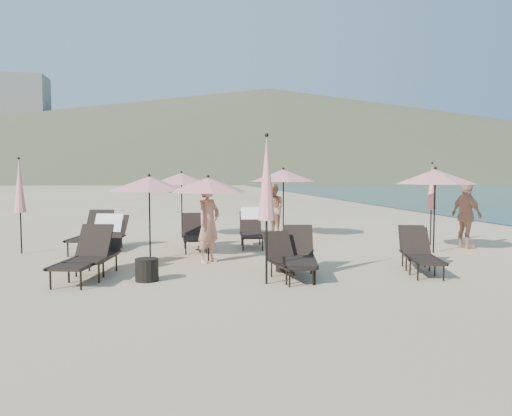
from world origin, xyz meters
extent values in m
plane|color=#D6BA8C|center=(0.00, 0.00, 0.00)|extent=(800.00, 800.00, 0.00)
cone|color=brown|center=(60.00, 300.00, 27.50)|extent=(690.00, 690.00, 55.00)
cone|color=brown|center=(190.00, 330.00, 16.00)|extent=(280.00, 280.00, 32.00)
cube|color=beige|center=(-70.00, 245.00, 24.00)|extent=(22.00, 18.00, 48.00)
cube|color=beige|center=(-45.00, 310.00, 19.00)|extent=(18.00, 16.00, 38.00)
cube|color=black|center=(-4.62, -0.21, 0.37)|extent=(0.93, 1.38, 0.05)
cube|color=black|center=(-4.42, 0.61, 0.68)|extent=(0.75, 0.62, 0.65)
cylinder|color=black|center=(-5.01, -0.66, 0.18)|extent=(0.04, 0.04, 0.36)
cylinder|color=black|center=(-4.76, 0.39, 0.18)|extent=(0.04, 0.04, 0.36)
cylinder|color=black|center=(-4.48, -0.79, 0.18)|extent=(0.04, 0.04, 0.36)
cylinder|color=black|center=(-4.22, 0.27, 0.18)|extent=(0.04, 0.04, 0.36)
cube|color=black|center=(-4.91, -0.09, 0.38)|extent=(0.37, 1.39, 0.04)
cube|color=black|center=(-4.30, -0.24, 0.38)|extent=(0.37, 1.39, 0.04)
cube|color=black|center=(-4.42, 0.34, 0.38)|extent=(0.90, 1.41, 0.05)
cube|color=black|center=(-4.26, 1.20, 0.70)|extent=(0.75, 0.61, 0.67)
cylinder|color=black|center=(-4.80, -0.14, 0.18)|extent=(0.04, 0.04, 0.37)
cylinder|color=black|center=(-4.59, 0.96, 0.18)|extent=(0.04, 0.04, 0.37)
cylinder|color=black|center=(-4.24, -0.25, 0.18)|extent=(0.04, 0.04, 0.37)
cylinder|color=black|center=(-4.03, 0.86, 0.18)|extent=(0.04, 0.04, 0.37)
cube|color=black|center=(-4.73, 0.46, 0.39)|extent=(0.31, 1.45, 0.04)
cube|color=black|center=(-4.09, 0.33, 0.39)|extent=(0.31, 1.45, 0.04)
cube|color=white|center=(-4.23, 1.36, 0.96)|extent=(0.63, 0.41, 0.41)
cube|color=black|center=(-0.66, -0.74, 0.32)|extent=(0.71, 1.15, 0.05)
cube|color=black|center=(-0.76, -0.02, 0.58)|extent=(0.61, 0.49, 0.56)
cylinder|color=black|center=(-0.82, -1.22, 0.15)|extent=(0.03, 0.03, 0.31)
cylinder|color=black|center=(-0.96, -0.30, 0.15)|extent=(0.03, 0.03, 0.31)
cylinder|color=black|center=(-0.36, -1.15, 0.15)|extent=(0.03, 0.03, 0.31)
cylinder|color=black|center=(-0.50, -0.23, 0.15)|extent=(0.03, 0.03, 0.31)
cube|color=black|center=(-0.93, -0.74, 0.32)|extent=(0.21, 1.21, 0.04)
cube|color=black|center=(-0.40, -0.66, 0.32)|extent=(0.21, 1.21, 0.04)
cube|color=black|center=(-0.47, -0.59, 0.35)|extent=(0.87, 1.31, 0.05)
cube|color=black|center=(-0.29, 0.20, 0.65)|extent=(0.71, 0.58, 0.62)
cylinder|color=black|center=(-0.83, -1.02, 0.17)|extent=(0.04, 0.04, 0.34)
cylinder|color=black|center=(-0.61, -0.01, 0.17)|extent=(0.04, 0.04, 0.34)
cylinder|color=black|center=(-0.32, -1.14, 0.17)|extent=(0.04, 0.04, 0.34)
cylinder|color=black|center=(-0.10, -0.13, 0.17)|extent=(0.04, 0.04, 0.34)
cube|color=black|center=(-0.75, -0.47, 0.36)|extent=(0.33, 1.33, 0.04)
cube|color=black|center=(-0.16, -0.61, 0.36)|extent=(0.33, 1.33, 0.04)
cube|color=black|center=(2.18, -0.26, 0.32)|extent=(0.88, 1.23, 0.05)
cube|color=black|center=(2.40, 0.45, 0.59)|extent=(0.67, 0.57, 0.57)
cylinder|color=black|center=(1.81, -0.63, 0.16)|extent=(0.03, 0.03, 0.31)
cylinder|color=black|center=(2.10, 0.28, 0.16)|extent=(0.03, 0.03, 0.31)
cylinder|color=black|center=(2.27, -0.77, 0.16)|extent=(0.03, 0.03, 0.31)
cylinder|color=black|center=(2.55, 0.13, 0.16)|extent=(0.03, 0.03, 0.31)
cube|color=black|center=(1.93, -0.13, 0.33)|extent=(0.41, 1.19, 0.04)
cube|color=black|center=(2.45, -0.30, 0.33)|extent=(0.41, 1.19, 0.04)
cube|color=black|center=(2.06, -0.72, 0.32)|extent=(0.82, 1.22, 0.05)
cube|color=black|center=(2.24, 0.00, 0.60)|extent=(0.66, 0.55, 0.57)
cylinder|color=black|center=(1.72, -1.11, 0.16)|extent=(0.03, 0.03, 0.31)
cylinder|color=black|center=(1.95, -0.19, 0.16)|extent=(0.03, 0.03, 0.31)
cylinder|color=black|center=(2.19, -1.23, 0.16)|extent=(0.03, 0.03, 0.31)
cylinder|color=black|center=(2.42, -0.30, 0.16)|extent=(0.03, 0.03, 0.31)
cube|color=black|center=(1.81, -0.61, 0.33)|extent=(0.34, 1.22, 0.04)
cube|color=black|center=(2.35, -0.74, 0.33)|extent=(0.34, 1.22, 0.04)
cube|color=black|center=(-4.99, 3.39, 0.38)|extent=(0.94, 1.43, 0.05)
cube|color=black|center=(-4.80, 4.26, 0.71)|extent=(0.77, 0.63, 0.68)
cylinder|color=black|center=(-5.38, 2.92, 0.19)|extent=(0.04, 0.04, 0.37)
cylinder|color=black|center=(-5.14, 4.02, 0.19)|extent=(0.04, 0.04, 0.37)
cylinder|color=black|center=(-4.83, 2.80, 0.19)|extent=(0.04, 0.04, 0.37)
cylinder|color=black|center=(-4.59, 3.90, 0.19)|extent=(0.04, 0.04, 0.37)
cube|color=black|center=(-5.30, 3.52, 0.39)|extent=(0.36, 1.45, 0.04)
cube|color=black|center=(-4.66, 3.38, 0.39)|extent=(0.36, 1.45, 0.04)
cube|color=black|center=(-4.58, 3.71, 0.32)|extent=(0.88, 1.23, 0.05)
cube|color=black|center=(-4.36, 4.42, 0.60)|extent=(0.67, 0.57, 0.57)
cylinder|color=black|center=(-4.95, 3.34, 0.16)|extent=(0.03, 0.03, 0.32)
cylinder|color=black|center=(-4.66, 4.25, 0.16)|extent=(0.03, 0.03, 0.32)
cylinder|color=black|center=(-4.49, 3.19, 0.16)|extent=(0.03, 0.03, 0.32)
cylinder|color=black|center=(-4.20, 4.11, 0.16)|extent=(0.03, 0.03, 0.32)
cube|color=black|center=(-4.83, 3.84, 0.33)|extent=(0.41, 1.21, 0.04)
cube|color=black|center=(-4.30, 3.67, 0.33)|extent=(0.41, 1.21, 0.04)
cube|color=black|center=(-2.26, 3.24, 0.35)|extent=(0.62, 1.19, 0.05)
cube|color=black|center=(-2.25, 4.04, 0.64)|extent=(0.62, 0.45, 0.61)
cylinder|color=black|center=(-2.52, 2.75, 0.17)|extent=(0.04, 0.04, 0.34)
cylinder|color=black|center=(-2.51, 3.77, 0.17)|extent=(0.04, 0.04, 0.34)
cylinder|color=black|center=(-2.01, 2.75, 0.17)|extent=(0.04, 0.04, 0.34)
cylinder|color=black|center=(-2.00, 3.76, 0.17)|extent=(0.04, 0.04, 0.34)
cube|color=black|center=(-2.56, 3.30, 0.36)|extent=(0.05, 1.33, 0.04)
cube|color=black|center=(-1.97, 3.29, 0.36)|extent=(0.05, 1.33, 0.04)
cube|color=black|center=(-0.70, 3.53, 0.35)|extent=(0.74, 1.25, 0.05)
cube|color=black|center=(-0.61, 4.32, 0.64)|extent=(0.66, 0.52, 0.61)
cylinder|color=black|center=(-1.02, 3.07, 0.17)|extent=(0.04, 0.04, 0.34)
cylinder|color=black|center=(-0.90, 4.08, 0.17)|extent=(0.04, 0.04, 0.34)
cylinder|color=black|center=(-0.51, 3.01, 0.17)|extent=(0.04, 0.04, 0.34)
cylinder|color=black|center=(-0.39, 4.02, 0.17)|extent=(0.04, 0.04, 0.34)
cube|color=black|center=(-0.99, 3.62, 0.36)|extent=(0.19, 1.33, 0.04)
cube|color=black|center=(-0.40, 3.55, 0.36)|extent=(0.19, 1.33, 0.04)
cube|color=white|center=(-0.60, 4.47, 0.87)|extent=(0.56, 0.34, 0.37)
cylinder|color=black|center=(-3.38, 2.22, 0.94)|extent=(0.04, 0.04, 1.89)
cone|color=#E2917F|center=(-3.38, 2.22, 1.80)|extent=(1.89, 1.89, 0.34)
sphere|color=black|center=(-3.38, 2.22, 2.00)|extent=(0.07, 0.07, 0.07)
cylinder|color=black|center=(-2.04, 1.70, 0.93)|extent=(0.04, 0.04, 1.87)
cone|color=#E2917F|center=(-2.04, 1.70, 1.78)|extent=(1.87, 1.87, 0.34)
sphere|color=black|center=(-2.04, 1.70, 1.97)|extent=(0.07, 0.07, 0.07)
cylinder|color=black|center=(3.77, 1.92, 1.03)|extent=(0.04, 0.04, 2.06)
cone|color=#E2917F|center=(3.77, 1.92, 1.96)|extent=(2.06, 2.06, 0.37)
sphere|color=black|center=(3.77, 1.92, 2.17)|extent=(0.08, 0.08, 0.08)
cylinder|color=black|center=(-2.52, 6.09, 0.98)|extent=(0.04, 0.04, 1.96)
cone|color=#E2917F|center=(-2.52, 6.09, 1.87)|extent=(1.96, 1.96, 0.36)
sphere|color=black|center=(-2.52, 6.09, 2.08)|extent=(0.07, 0.07, 0.07)
cylinder|color=black|center=(0.64, 5.49, 1.04)|extent=(0.04, 0.04, 2.07)
cone|color=#E2917F|center=(0.64, 5.49, 1.97)|extent=(2.07, 2.07, 0.38)
sphere|color=black|center=(0.64, 5.49, 2.19)|extent=(0.08, 0.08, 0.08)
cylinder|color=black|center=(-1.18, -0.89, 0.59)|extent=(0.04, 0.04, 1.19)
cone|color=#E2917F|center=(-1.18, -0.89, 1.95)|extent=(0.32, 0.32, 1.51)
sphere|color=black|center=(-1.18, -0.89, 2.73)|extent=(0.08, 0.08, 0.08)
cylinder|color=black|center=(4.39, 3.17, 0.51)|extent=(0.04, 0.04, 1.01)
cone|color=#E2917F|center=(4.39, 3.17, 1.66)|extent=(0.28, 0.28, 1.29)
sphere|color=black|center=(4.39, 3.17, 2.33)|extent=(0.06, 0.06, 0.06)
cylinder|color=black|center=(-6.64, 3.65, 0.53)|extent=(0.04, 0.04, 1.05)
cone|color=#E2917F|center=(-6.64, 3.65, 1.72)|extent=(0.29, 0.29, 1.34)
sphere|color=black|center=(-6.64, 3.65, 2.42)|extent=(0.07, 0.07, 0.07)
cylinder|color=black|center=(-3.37, -0.24, 0.22)|extent=(0.44, 0.44, 0.43)
cylinder|color=black|center=(-0.57, 0.20, 0.23)|extent=(0.39, 0.39, 0.46)
imported|color=tan|center=(-2.04, 1.54, 0.91)|extent=(0.77, 0.77, 1.81)
imported|color=tan|center=(0.57, 6.66, 0.84)|extent=(0.89, 0.99, 1.69)
imported|color=tan|center=(5.04, 2.47, 0.91)|extent=(0.58, 1.12, 1.82)
camera|label=1|loc=(-2.97, -9.81, 2.05)|focal=35.00mm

